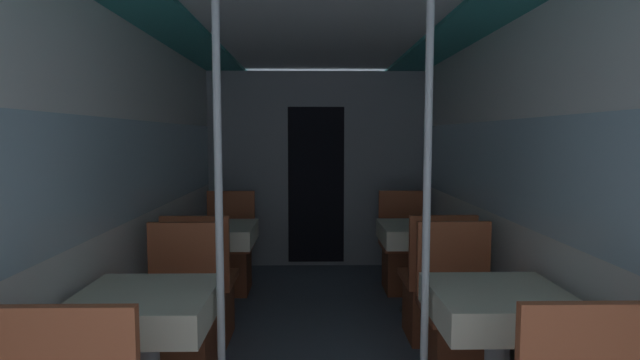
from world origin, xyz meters
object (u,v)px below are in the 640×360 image
at_px(chair_right_far_1, 405,261).
at_px(chair_right_far_0, 461,334).
at_px(support_pole_right_0, 427,216).
at_px(chair_right_near_1, 435,300).
at_px(chair_left_far_0, 180,336).
at_px(chair_left_near_1, 202,301).
at_px(dining_table_right_1, 419,239).
at_px(dining_table_right_0, 498,314).
at_px(chair_left_far_1, 229,261).
at_px(dining_table_left_1, 217,239).
at_px(support_pole_left_0, 219,217).
at_px(dining_table_left_0, 146,317).

bearing_deg(chair_right_far_1, chair_right_far_0, 90.00).
height_order(support_pole_right_0, chair_right_near_1, support_pole_right_0).
bearing_deg(chair_right_far_1, chair_right_near_1, 90.00).
bearing_deg(chair_left_far_0, support_pole_right_0, 156.58).
distance_m(chair_left_near_1, dining_table_right_1, 1.83).
xyz_separation_m(dining_table_right_0, support_pole_right_0, (-0.36, 0.00, 0.48)).
distance_m(chair_left_far_1, chair_right_far_0, 2.48).
bearing_deg(dining_table_left_1, chair_left_near_1, -90.00).
bearing_deg(chair_left_far_0, chair_right_far_0, -180.00).
xyz_separation_m(chair_right_far_0, chair_right_near_1, (0.00, 0.63, 0.00)).
bearing_deg(support_pole_left_0, chair_right_far_1, 60.52).
distance_m(support_pole_left_0, chair_left_far_1, 2.54).
height_order(chair_left_far_1, dining_table_right_0, chair_left_far_1).
bearing_deg(dining_table_right_1, chair_left_far_0, -144.53).
height_order(chair_left_far_1, support_pole_right_0, support_pole_right_0).
distance_m(dining_table_left_1, chair_left_far_1, 0.67).
xyz_separation_m(dining_table_left_1, chair_left_far_1, (0.00, 0.58, -0.34)).
height_order(support_pole_left_0, support_pole_right_0, same).
height_order(support_pole_left_0, chair_right_far_0, support_pole_left_0).
bearing_deg(chair_right_far_0, dining_table_right_0, 90.00).
relative_size(dining_table_left_0, chair_right_far_1, 0.79).
height_order(chair_left_far_0, dining_table_left_1, chair_left_far_0).
bearing_deg(dining_table_left_1, chair_left_far_1, 90.00).
bearing_deg(dining_table_left_0, chair_left_near_1, 90.00).
xyz_separation_m(chair_left_far_1, dining_table_right_0, (1.71, -2.38, 0.34)).
xyz_separation_m(dining_table_left_0, chair_left_near_1, (0.00, 1.22, -0.34)).
distance_m(support_pole_left_0, chair_left_near_1, 1.51).
height_order(chair_left_far_0, chair_right_near_1, same).
height_order(dining_table_left_0, chair_left_far_1, chair_left_far_1).
height_order(support_pole_left_0, dining_table_left_1, support_pole_left_0).
distance_m(chair_left_far_0, support_pole_right_0, 1.68).
bearing_deg(dining_table_left_0, dining_table_right_1, 46.52).
bearing_deg(support_pole_left_0, dining_table_left_0, 180.00).
height_order(support_pole_left_0, chair_left_near_1, support_pole_left_0).
distance_m(dining_table_left_0, dining_table_left_1, 1.80).
height_order(chair_left_near_1, chair_right_far_0, same).
relative_size(chair_left_far_1, chair_right_near_1, 1.00).
relative_size(dining_table_right_1, chair_right_far_1, 0.79).
relative_size(support_pole_left_0, support_pole_right_0, 1.00).
bearing_deg(dining_table_left_1, chair_right_near_1, -18.88).
xyz_separation_m(dining_table_left_0, chair_right_near_1, (1.71, 1.22, -0.34)).
relative_size(dining_table_left_1, chair_left_far_1, 0.79).
bearing_deg(dining_table_right_1, chair_left_far_1, 161.12).
height_order(chair_right_far_0, chair_right_far_1, same).
distance_m(dining_table_left_1, chair_right_near_1, 1.83).
bearing_deg(support_pole_right_0, dining_table_left_1, 126.82).
distance_m(support_pole_right_0, chair_right_near_1, 1.51).
distance_m(chair_right_far_0, chair_right_near_1, 0.63).
relative_size(dining_table_left_0, chair_left_far_1, 0.79).
bearing_deg(dining_table_left_0, chair_left_far_0, 90.00).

